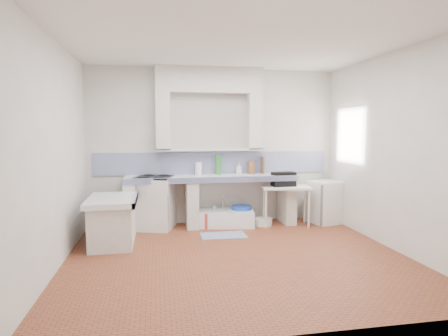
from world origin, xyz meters
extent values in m
plane|color=brown|center=(0.00, 0.00, 0.00)|extent=(4.50, 4.50, 0.00)
plane|color=silver|center=(0.00, 0.00, 2.80)|extent=(4.50, 4.50, 0.00)
plane|color=silver|center=(0.00, 2.00, 1.40)|extent=(4.50, 0.00, 4.50)
plane|color=silver|center=(0.00, -2.00, 1.40)|extent=(4.50, 0.00, 4.50)
plane|color=silver|center=(-2.25, 0.00, 1.40)|extent=(0.00, 4.50, 4.50)
plane|color=silver|center=(2.25, 0.00, 1.40)|extent=(0.00, 4.50, 4.50)
cube|color=silver|center=(-0.10, 1.88, 2.58)|extent=(1.90, 0.25, 0.45)
cube|color=#391F12|center=(2.42, 1.20, 1.60)|extent=(0.35, 0.86, 1.06)
cube|color=white|center=(2.28, 1.20, 1.98)|extent=(0.01, 0.84, 0.24)
cube|color=white|center=(-0.10, 1.70, 0.86)|extent=(3.00, 0.60, 0.08)
cube|color=navy|center=(-0.10, 1.42, 0.86)|extent=(3.00, 0.04, 0.10)
cube|color=silver|center=(-1.50, 1.70, 0.41)|extent=(0.20, 0.55, 0.82)
cube|color=silver|center=(-0.45, 1.70, 0.41)|extent=(0.20, 0.55, 0.82)
cube|color=silver|center=(1.30, 1.70, 0.41)|extent=(0.20, 0.55, 0.82)
cube|color=white|center=(-1.70, 0.90, 0.66)|extent=(0.70, 1.10, 0.08)
cube|color=silver|center=(-1.70, 0.90, 0.31)|extent=(0.60, 1.00, 0.62)
cube|color=navy|center=(-1.37, 0.90, 0.66)|extent=(0.04, 1.10, 0.10)
cube|color=navy|center=(0.00, 1.99, 1.10)|extent=(4.27, 0.03, 0.40)
cube|color=white|center=(-1.09, 1.70, 0.44)|extent=(0.76, 0.75, 0.88)
cube|color=white|center=(0.14, 1.68, 0.12)|extent=(1.10, 0.71, 0.24)
cube|color=white|center=(1.21, 1.50, 0.35)|extent=(0.92, 0.62, 0.04)
cube|color=white|center=(1.98, 1.55, 0.39)|extent=(0.60, 0.60, 0.77)
cylinder|color=#CA3C30|center=(-0.20, 1.60, 0.14)|extent=(0.30, 0.30, 0.27)
cylinder|color=#DC4D11|center=(0.15, 1.58, 0.12)|extent=(0.32, 0.32, 0.25)
cylinder|color=blue|center=(0.45, 1.70, 0.17)|extent=(0.45, 0.45, 0.34)
cylinder|color=white|center=(0.81, 1.57, 0.06)|extent=(0.35, 0.35, 0.13)
cylinder|color=silver|center=(-0.02, 1.85, 0.17)|extent=(0.09, 0.09, 0.33)
cylinder|color=silver|center=(0.29, 1.85, 0.13)|extent=(0.09, 0.09, 0.26)
cube|color=black|center=(1.17, 1.52, 0.83)|extent=(0.41, 0.25, 0.25)
cylinder|color=#2F7D33|center=(0.03, 1.85, 1.07)|extent=(0.10, 0.10, 0.35)
cylinder|color=#2F7D33|center=(0.07, 1.85, 1.06)|extent=(0.09, 0.09, 0.32)
cube|color=brown|center=(0.66, 1.85, 1.01)|extent=(0.14, 0.12, 0.23)
cube|color=brown|center=(0.88, 1.85, 1.06)|extent=(0.03, 0.23, 0.31)
cylinder|color=white|center=(-0.31, 1.85, 1.01)|extent=(0.15, 0.15, 0.23)
imported|color=white|center=(0.43, 1.85, 1.00)|extent=(0.11, 0.11, 0.21)
cube|color=navy|center=(-0.01, 1.02, 0.01)|extent=(0.73, 0.42, 0.01)
camera|label=1|loc=(-1.05, -4.80, 1.68)|focal=30.14mm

